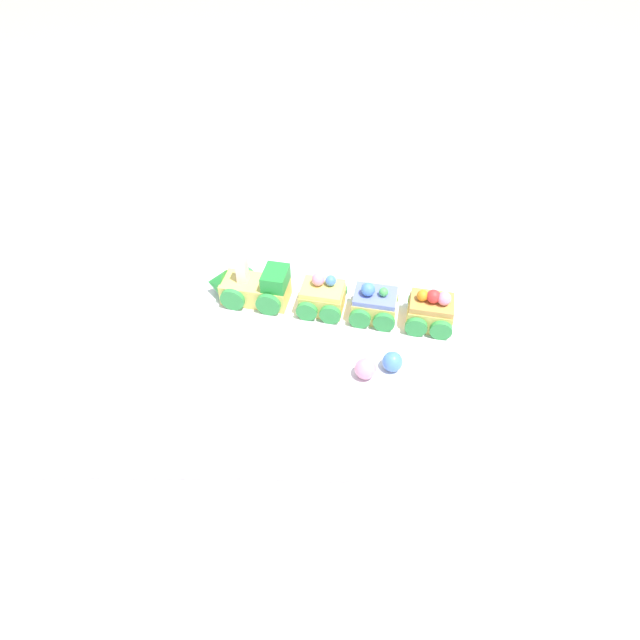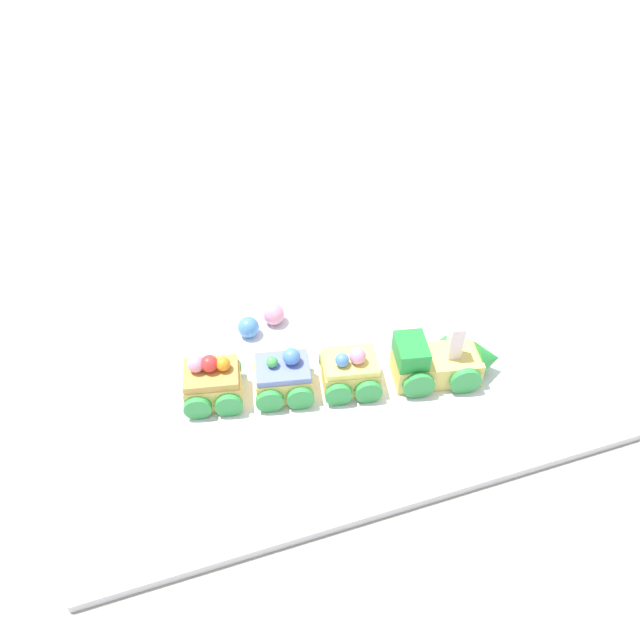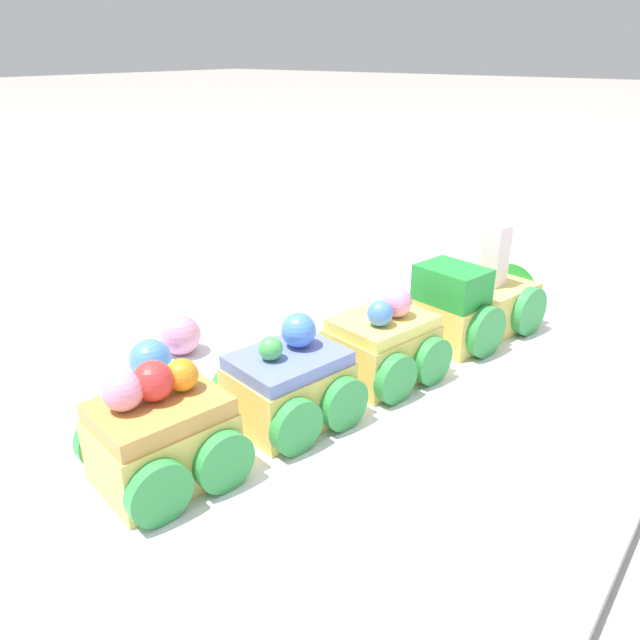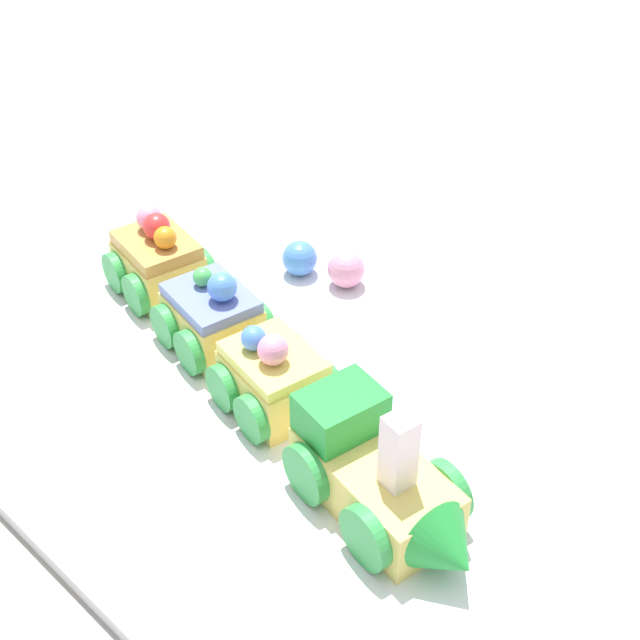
{
  "view_description": "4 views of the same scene",
  "coord_description": "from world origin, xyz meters",
  "px_view_note": "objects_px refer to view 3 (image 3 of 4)",
  "views": [
    {
      "loc": [
        -0.01,
        0.53,
        0.56
      ],
      "look_at": [
        -0.0,
        -0.02,
        0.02
      ],
      "focal_mm": 28.0,
      "sensor_mm": 36.0,
      "label": 1
    },
    {
      "loc": [
        -0.2,
        -0.54,
        0.61
      ],
      "look_at": [
        -0.02,
        0.02,
        0.06
      ],
      "focal_mm": 35.0,
      "sensor_mm": 36.0,
      "label": 2
    },
    {
      "loc": [
        -0.34,
        -0.26,
        0.23
      ],
      "look_at": [
        -0.01,
        -0.01,
        0.04
      ],
      "focal_mm": 35.0,
      "sensor_mm": 36.0,
      "label": 3
    },
    {
      "loc": [
        0.33,
        -0.36,
        0.43
      ],
      "look_at": [
        -0.03,
        0.01,
        0.03
      ],
      "focal_mm": 50.0,
      "sensor_mm": 36.0,
      "label": 4
    }
  ],
  "objects_px": {
    "gumball_pink": "(181,335)",
    "cake_car_blueberry": "(289,386)",
    "cake_train_locomotive": "(482,302)",
    "cake_car_lemon": "(383,346)",
    "cake_car_caramel": "(161,436)",
    "gumball_blue": "(150,360)"
  },
  "relations": [
    {
      "from": "cake_train_locomotive",
      "to": "gumball_pink",
      "type": "bearing_deg",
      "value": 148.5
    },
    {
      "from": "cake_car_blueberry",
      "to": "gumball_pink",
      "type": "bearing_deg",
      "value": 91.65
    },
    {
      "from": "cake_car_lemon",
      "to": "cake_car_caramel",
      "type": "height_order",
      "value": "cake_car_caramel"
    },
    {
      "from": "gumball_pink",
      "to": "cake_car_blueberry",
      "type": "bearing_deg",
      "value": -99.27
    },
    {
      "from": "cake_car_lemon",
      "to": "cake_car_caramel",
      "type": "xyz_separation_m",
      "value": [
        -0.17,
        0.03,
        0.0
      ]
    },
    {
      "from": "cake_car_blueberry",
      "to": "gumball_blue",
      "type": "relative_size",
      "value": 2.81
    },
    {
      "from": "cake_train_locomotive",
      "to": "cake_car_lemon",
      "type": "xyz_separation_m",
      "value": [
        -0.11,
        0.02,
        -0.0
      ]
    },
    {
      "from": "cake_train_locomotive",
      "to": "gumball_blue",
      "type": "bearing_deg",
      "value": 156.55
    },
    {
      "from": "cake_car_blueberry",
      "to": "gumball_pink",
      "type": "xyz_separation_m",
      "value": [
        0.02,
        0.12,
        -0.01
      ]
    },
    {
      "from": "cake_car_lemon",
      "to": "cake_car_caramel",
      "type": "relative_size",
      "value": 1.0
    },
    {
      "from": "cake_train_locomotive",
      "to": "cake_car_caramel",
      "type": "height_order",
      "value": "cake_train_locomotive"
    },
    {
      "from": "cake_car_lemon",
      "to": "gumball_pink",
      "type": "distance_m",
      "value": 0.15
    },
    {
      "from": "cake_train_locomotive",
      "to": "cake_car_lemon",
      "type": "distance_m",
      "value": 0.12
    },
    {
      "from": "cake_car_caramel",
      "to": "gumball_blue",
      "type": "bearing_deg",
      "value": 65.71
    },
    {
      "from": "cake_car_lemon",
      "to": "cake_train_locomotive",
      "type": "bearing_deg",
      "value": 0.17
    },
    {
      "from": "cake_car_caramel",
      "to": "gumball_blue",
      "type": "xyz_separation_m",
      "value": [
        0.07,
        0.09,
        -0.01
      ]
    },
    {
      "from": "cake_car_lemon",
      "to": "cake_car_caramel",
      "type": "distance_m",
      "value": 0.17
    },
    {
      "from": "cake_car_blueberry",
      "to": "cake_car_lemon",
      "type": "bearing_deg",
      "value": -0.38
    },
    {
      "from": "cake_train_locomotive",
      "to": "cake_car_blueberry",
      "type": "bearing_deg",
      "value": 179.94
    },
    {
      "from": "gumball_pink",
      "to": "gumball_blue",
      "type": "bearing_deg",
      "value": -160.66
    },
    {
      "from": "cake_train_locomotive",
      "to": "cake_car_lemon",
      "type": "bearing_deg",
      "value": -179.83
    },
    {
      "from": "gumball_pink",
      "to": "gumball_blue",
      "type": "height_order",
      "value": "gumball_pink"
    }
  ]
}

